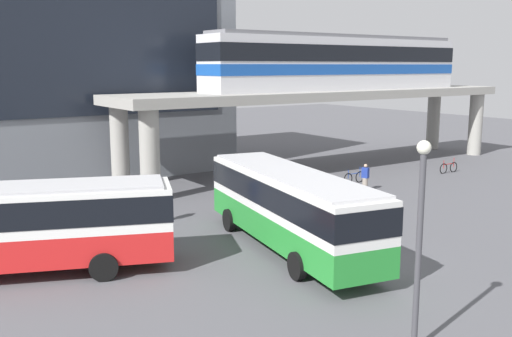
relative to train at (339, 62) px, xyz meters
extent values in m
plane|color=#515156|center=(-13.74, -5.96, -7.60)|extent=(120.00, 120.00, 0.00)
cube|color=#9E9B93|center=(-1.14, 0.00, -2.27)|extent=(31.65, 5.86, 0.60)
cylinder|color=#9E9B93|center=(-15.77, -2.13, -5.09)|extent=(1.10, 1.10, 5.03)
cylinder|color=#9E9B93|center=(13.48, -2.13, -5.09)|extent=(1.10, 1.10, 5.03)
cylinder|color=#9E9B93|center=(-15.77, 2.13, -5.09)|extent=(1.10, 1.10, 5.03)
cylinder|color=#9E9B93|center=(13.48, 2.13, -5.09)|extent=(1.10, 1.10, 5.03)
cube|color=silver|center=(0.00, 0.00, -0.17)|extent=(21.57, 2.90, 3.60)
cube|color=#194CA5|center=(0.00, 0.00, -0.53)|extent=(21.63, 2.96, 0.70)
cube|color=black|center=(0.00, 0.00, 0.55)|extent=(21.63, 2.96, 1.10)
cube|color=slate|center=(0.00, 0.00, 1.75)|extent=(20.70, 2.61, 0.24)
cube|color=#268C33|center=(-14.85, -13.25, -6.55)|extent=(4.63, 11.28, 1.10)
cube|color=white|center=(-14.85, -13.25, -5.25)|extent=(4.63, 11.28, 1.50)
cube|color=black|center=(-14.85, -13.25, -5.18)|extent=(4.67, 11.32, 0.96)
cube|color=silver|center=(-14.85, -13.25, -4.44)|extent=(4.40, 10.71, 0.12)
cylinder|color=black|center=(-15.38, -9.55, -7.10)|extent=(0.47, 1.04, 1.00)
cylinder|color=black|center=(-12.93, -10.04, -7.10)|extent=(0.47, 1.04, 1.00)
cylinder|color=black|center=(-16.69, -16.02, -7.10)|extent=(0.47, 1.04, 1.00)
cylinder|color=black|center=(-14.24, -16.51, -7.10)|extent=(0.47, 1.04, 1.00)
cube|color=red|center=(-24.60, -9.95, -6.55)|extent=(11.13, 6.48, 1.10)
cube|color=white|center=(-24.60, -9.95, -5.25)|extent=(11.13, 6.48, 1.50)
cube|color=black|center=(-24.60, -9.95, -5.18)|extent=(11.18, 6.54, 0.96)
cube|color=silver|center=(-24.60, -9.95, -4.44)|extent=(10.57, 6.16, 0.12)
cylinder|color=black|center=(-22.22, -12.28, -7.10)|extent=(1.03, 0.64, 1.00)
cylinder|color=black|center=(-21.28, -9.97, -7.10)|extent=(1.03, 0.64, 1.00)
torus|color=black|center=(-8.88, -6.40, -7.26)|extent=(0.74, 0.12, 0.74)
torus|color=black|center=(-9.92, -6.32, -7.26)|extent=(0.74, 0.12, 0.74)
cylinder|color=black|center=(-9.40, -6.36, -6.98)|extent=(1.05, 0.13, 0.05)
cylinder|color=black|center=(-9.92, -6.32, -6.96)|extent=(0.04, 0.04, 0.55)
cylinder|color=black|center=(-8.88, -6.40, -6.91)|extent=(0.04, 0.04, 0.65)
torus|color=black|center=(-6.30, -5.40, -7.26)|extent=(0.73, 0.25, 0.74)
torus|color=black|center=(-7.32, -5.12, -7.26)|extent=(0.73, 0.25, 0.74)
cylinder|color=orange|center=(-6.81, -5.26, -6.98)|extent=(1.03, 0.33, 0.05)
cylinder|color=orange|center=(-7.32, -5.12, -6.96)|extent=(0.04, 0.04, 0.55)
cylinder|color=orange|center=(-6.30, -5.40, -6.91)|extent=(0.04, 0.04, 0.65)
torus|color=black|center=(-2.67, -5.02, -7.26)|extent=(0.74, 0.09, 0.74)
torus|color=black|center=(-3.71, -5.05, -7.26)|extent=(0.74, 0.09, 0.74)
cylinder|color=#1E3FA5|center=(-3.19, -5.04, -6.98)|extent=(1.05, 0.09, 0.05)
cylinder|color=#1E3FA5|center=(-3.71, -5.05, -6.96)|extent=(0.04, 0.04, 0.55)
cylinder|color=#1E3FA5|center=(-2.67, -5.02, -6.91)|extent=(0.04, 0.04, 0.65)
torus|color=black|center=(5.27, -6.20, -7.26)|extent=(0.74, 0.09, 0.74)
torus|color=black|center=(4.22, -6.16, -7.26)|extent=(0.74, 0.09, 0.74)
cylinder|color=#B21E1E|center=(4.75, -6.18, -6.98)|extent=(1.05, 0.09, 0.05)
cylinder|color=#B21E1E|center=(4.22, -6.16, -6.96)|extent=(0.04, 0.04, 0.55)
cylinder|color=#B21E1E|center=(5.27, -6.20, -6.91)|extent=(0.04, 0.04, 0.65)
cylinder|color=navy|center=(-17.19, -6.44, -7.16)|extent=(0.32, 0.32, 0.88)
cube|color=navy|center=(-17.19, -6.44, -6.38)|extent=(0.42, 0.48, 0.70)
sphere|color=tan|center=(-17.19, -6.44, -5.91)|extent=(0.24, 0.24, 0.24)
cylinder|color=gray|center=(-4.23, -7.02, -7.21)|extent=(0.32, 0.32, 0.78)
cube|color=navy|center=(-4.23, -7.02, -6.51)|extent=(0.37, 0.46, 0.62)
sphere|color=tan|center=(-4.23, -7.02, -6.10)|extent=(0.21, 0.21, 0.21)
cylinder|color=#3F3F44|center=(-17.34, -21.71, -5.00)|extent=(0.16, 0.16, 5.21)
sphere|color=silver|center=(-17.34, -21.71, -2.24)|extent=(0.36, 0.36, 0.36)
camera|label=1|loc=(-28.81, -30.89, -0.25)|focal=40.60mm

